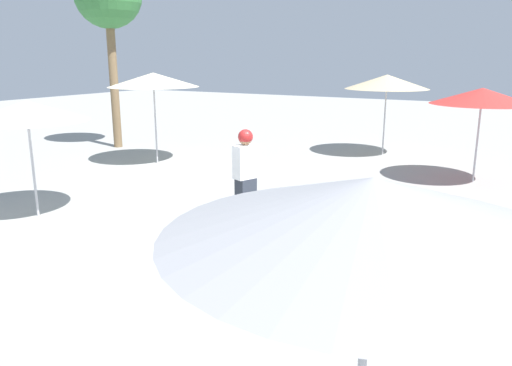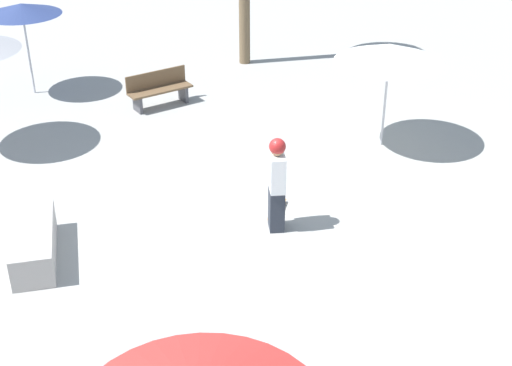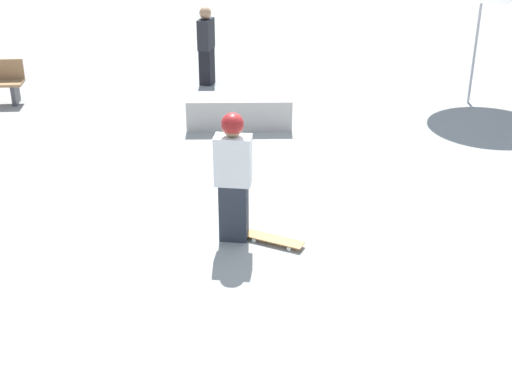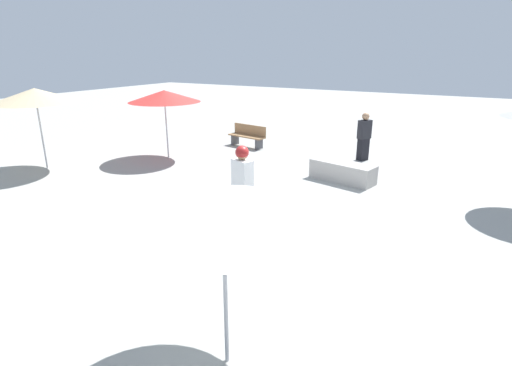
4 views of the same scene
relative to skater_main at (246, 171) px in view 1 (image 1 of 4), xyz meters
The scene contains 9 objects.
ground_plane 1.47m from the skater_main, 40.08° to the right, with size 60.00×60.00×0.00m, color #9E9E99.
skater_main is the anchor object (origin of this frame).
skateboard 1.04m from the skater_main, 119.20° to the right, with size 0.66×0.75×0.07m.
concrete_ledge 4.16m from the skater_main, 13.42° to the right, with size 1.06×1.99×0.55m.
shade_umbrella_grey 7.19m from the skater_main, 53.71° to the right, with size 2.20×2.20×2.50m.
shade_umbrella_white 4.31m from the skater_main, 151.10° to the right, with size 2.28×2.28×2.28m.
shade_umbrella_tan 7.88m from the skater_main, 86.25° to the left, with size 2.61×2.61×2.54m.
shade_umbrella_red 6.47m from the skater_main, 56.23° to the left, with size 2.45×2.45×2.35m.
shade_umbrella_cream 6.08m from the skater_main, 147.76° to the left, with size 2.62×2.62×2.64m.
Camera 1 is at (4.00, -7.34, 3.08)m, focal length 35.00 mm.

